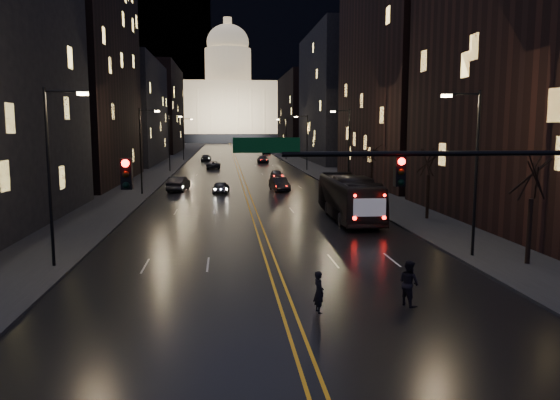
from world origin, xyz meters
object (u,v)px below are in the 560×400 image
object	(u,v)px
oncoming_car_b	(179,184)
pedestrian_b	(409,283)
traffic_signal	(468,185)
receding_car_a	(279,184)
pedestrian_a	(319,292)
bus	(349,198)
oncoming_car_a	(221,187)

from	to	relation	value
oncoming_car_b	pedestrian_b	size ratio (longest dim) A/B	2.72
traffic_signal	receding_car_a	size ratio (longest dim) A/B	3.77
pedestrian_b	pedestrian_a	bearing A→B (deg)	72.83
traffic_signal	pedestrian_b	distance (m)	5.04
traffic_signal	bus	size ratio (longest dim) A/B	1.43
bus	oncoming_car_a	world-z (taller)	bus
bus	oncoming_car_a	size ratio (longest dim) A/B	3.08
pedestrian_a	pedestrian_b	bearing A→B (deg)	-94.76
bus	traffic_signal	bearing A→B (deg)	-92.40
oncoming_car_a	oncoming_car_b	xyz separation A→B (m)	(-4.70, 2.57, 0.16)
pedestrian_a	pedestrian_b	xyz separation A→B (m)	(3.72, 0.50, 0.10)
traffic_signal	pedestrian_b	bearing A→B (deg)	111.45
traffic_signal	receding_car_a	world-z (taller)	traffic_signal
bus	receding_car_a	size ratio (longest dim) A/B	2.64
oncoming_car_b	oncoming_car_a	bearing A→B (deg)	158.65
oncoming_car_b	pedestrian_a	world-z (taller)	oncoming_car_b
receding_car_a	pedestrian_b	bearing A→B (deg)	-94.93
bus	oncoming_car_a	bearing A→B (deg)	120.08
oncoming_car_a	pedestrian_b	size ratio (longest dim) A/B	2.12
bus	pedestrian_b	xyz separation A→B (m)	(-2.29, -20.49, -0.76)
bus	pedestrian_a	xyz separation A→B (m)	(-6.01, -20.99, -0.86)
bus	pedestrian_b	distance (m)	20.63
oncoming_car_a	oncoming_car_b	bearing A→B (deg)	-22.58
traffic_signal	oncoming_car_a	world-z (taller)	traffic_signal
oncoming_car_a	pedestrian_a	world-z (taller)	pedestrian_a
pedestrian_a	pedestrian_b	size ratio (longest dim) A/B	0.89
oncoming_car_a	pedestrian_b	bearing A→B (deg)	107.44
oncoming_car_a	oncoming_car_b	size ratio (longest dim) A/B	0.78
traffic_signal	pedestrian_a	distance (m)	6.74
oncoming_car_b	bus	bearing A→B (deg)	133.20
oncoming_car_b	pedestrian_a	size ratio (longest dim) A/B	3.06
traffic_signal	oncoming_car_b	world-z (taller)	traffic_signal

